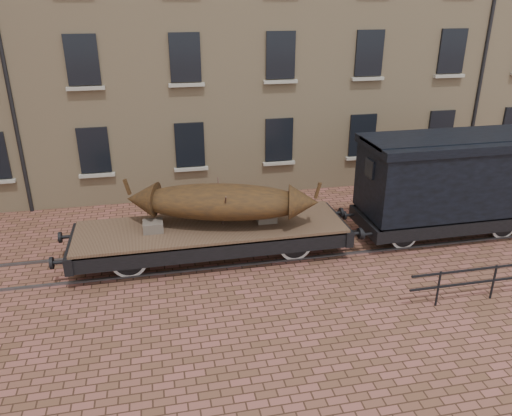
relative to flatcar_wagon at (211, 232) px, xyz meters
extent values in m
plane|color=brown|center=(2.36, 0.00, -0.85)|extent=(90.00, 90.00, 0.00)
cube|color=tan|center=(5.36, 10.00, 6.15)|extent=(40.00, 10.00, 14.00)
cube|color=black|center=(-3.64, 4.96, 1.35)|extent=(1.10, 0.12, 1.70)
cube|color=#A39F90|center=(-3.64, 4.90, 0.40)|extent=(1.30, 0.18, 0.12)
cube|color=black|center=(-0.14, 4.96, 1.35)|extent=(1.10, 0.12, 1.70)
cube|color=#A39F90|center=(-0.14, 4.90, 0.40)|extent=(1.30, 0.18, 0.12)
cube|color=black|center=(3.36, 4.96, 1.35)|extent=(1.10, 0.12, 1.70)
cube|color=#A39F90|center=(3.36, 4.90, 0.40)|extent=(1.30, 0.18, 0.12)
cube|color=black|center=(6.86, 4.96, 1.35)|extent=(1.10, 0.12, 1.70)
cube|color=#A39F90|center=(6.86, 4.90, 0.40)|extent=(1.30, 0.18, 0.12)
cube|color=black|center=(10.36, 4.96, 1.35)|extent=(1.10, 0.12, 1.70)
cube|color=#A39F90|center=(10.36, 4.90, 0.40)|extent=(1.30, 0.18, 0.12)
cube|color=#A39F90|center=(13.86, 4.90, 0.40)|extent=(1.30, 0.18, 0.12)
cube|color=black|center=(-3.64, 4.96, 4.55)|extent=(1.10, 0.12, 1.70)
cube|color=#A39F90|center=(-3.64, 4.90, 3.60)|extent=(1.30, 0.18, 0.12)
cube|color=black|center=(-0.14, 4.96, 4.55)|extent=(1.10, 0.12, 1.70)
cube|color=#A39F90|center=(-0.14, 4.90, 3.60)|extent=(1.30, 0.18, 0.12)
cube|color=black|center=(3.36, 4.96, 4.55)|extent=(1.10, 0.12, 1.70)
cube|color=#A39F90|center=(3.36, 4.90, 3.60)|extent=(1.30, 0.18, 0.12)
cube|color=black|center=(6.86, 4.96, 4.55)|extent=(1.10, 0.12, 1.70)
cube|color=#A39F90|center=(6.86, 4.90, 3.60)|extent=(1.30, 0.18, 0.12)
cube|color=black|center=(10.36, 4.96, 4.55)|extent=(1.10, 0.12, 1.70)
cube|color=#A39F90|center=(10.36, 4.90, 3.60)|extent=(1.30, 0.18, 0.12)
cylinder|color=black|center=(11.86, 4.95, 6.15)|extent=(0.14, 0.14, 14.00)
cube|color=#59595E|center=(2.36, -0.72, -0.82)|extent=(30.00, 0.08, 0.06)
cube|color=#59595E|center=(2.36, 0.72, -0.82)|extent=(30.00, 0.08, 0.06)
cylinder|color=black|center=(5.36, -3.80, -0.35)|extent=(0.06, 0.06, 1.00)
cylinder|color=black|center=(6.96, -3.80, -0.35)|extent=(0.06, 0.06, 1.00)
cube|color=brown|center=(0.00, 0.00, 0.15)|extent=(7.96, 2.34, 0.13)
cube|color=black|center=(0.00, -1.08, -0.10)|extent=(7.96, 0.17, 0.48)
cube|color=black|center=(0.00, 1.08, -0.10)|extent=(7.96, 0.17, 0.48)
cube|color=black|center=(-3.98, 0.00, -0.10)|extent=(0.23, 2.44, 0.48)
cylinder|color=black|center=(-4.28, -0.80, -0.10)|extent=(0.37, 0.11, 0.11)
cylinder|color=black|center=(-4.46, -0.80, -0.10)|extent=(0.08, 0.34, 0.34)
cylinder|color=black|center=(-4.28, 0.80, -0.10)|extent=(0.37, 0.11, 0.11)
cylinder|color=black|center=(-4.46, 0.80, -0.10)|extent=(0.08, 0.34, 0.34)
cube|color=black|center=(3.98, 0.00, -0.10)|extent=(0.23, 2.44, 0.48)
cylinder|color=black|center=(4.28, -0.80, -0.10)|extent=(0.37, 0.11, 0.11)
cylinder|color=black|center=(4.46, -0.80, -0.10)|extent=(0.08, 0.34, 0.34)
cylinder|color=black|center=(4.28, 0.80, -0.10)|extent=(0.37, 0.11, 0.11)
cylinder|color=black|center=(4.46, 0.80, -0.10)|extent=(0.08, 0.34, 0.34)
cylinder|color=black|center=(-2.44, 0.00, -0.34)|extent=(0.11, 2.02, 0.11)
cylinder|color=silver|center=(-2.44, -0.72, -0.34)|extent=(1.02, 0.07, 1.02)
cylinder|color=black|center=(-2.44, -0.72, -0.34)|extent=(0.84, 0.11, 0.84)
cube|color=black|center=(-2.44, -0.85, -0.08)|extent=(0.96, 0.08, 0.11)
cylinder|color=silver|center=(-2.44, 0.72, -0.34)|extent=(1.02, 0.07, 1.02)
cylinder|color=black|center=(-2.44, 0.72, -0.34)|extent=(0.84, 0.11, 0.84)
cube|color=black|center=(-2.44, 0.85, -0.08)|extent=(0.96, 0.08, 0.11)
cylinder|color=black|center=(2.44, 0.00, -0.34)|extent=(0.11, 2.02, 0.11)
cylinder|color=silver|center=(2.44, -0.72, -0.34)|extent=(1.02, 0.07, 1.02)
cylinder|color=black|center=(2.44, -0.72, -0.34)|extent=(0.84, 0.11, 0.84)
cube|color=black|center=(2.44, -0.85, -0.08)|extent=(0.96, 0.08, 0.11)
cylinder|color=silver|center=(2.44, 0.72, -0.34)|extent=(1.02, 0.07, 1.02)
cylinder|color=black|center=(2.44, 0.72, -0.34)|extent=(0.84, 0.11, 0.84)
cube|color=black|center=(2.44, 0.85, -0.08)|extent=(0.96, 0.08, 0.11)
cube|color=black|center=(0.00, 0.00, -0.26)|extent=(4.25, 0.06, 0.06)
cube|color=#6E6154|center=(-1.70, 0.00, 0.36)|extent=(0.58, 0.53, 0.30)
cube|color=#6E6154|center=(1.70, 0.00, 0.36)|extent=(0.58, 0.53, 0.30)
ellipsoid|color=#492D13|center=(0.35, 0.00, 0.96)|extent=(5.31, 2.82, 1.02)
cone|color=#492D13|center=(-1.97, 0.62, 1.00)|extent=(1.09, 1.16, 0.96)
cube|color=#492D13|center=(-2.36, 0.72, 1.38)|extent=(0.22, 0.15, 0.49)
cone|color=#492D13|center=(2.68, -0.62, 1.00)|extent=(1.09, 1.16, 0.96)
cube|color=#492D13|center=(3.06, -0.72, 1.38)|extent=(0.22, 0.15, 0.49)
cylinder|color=#463129|center=(0.35, -0.41, 0.83)|extent=(0.04, 0.87, 1.25)
cylinder|color=#463129|center=(0.35, 0.41, 0.83)|extent=(0.04, 0.87, 1.25)
cube|color=black|center=(7.79, -1.03, -0.19)|extent=(5.61, 0.15, 0.42)
cube|color=black|center=(7.79, 1.03, -0.19)|extent=(5.61, 0.15, 0.42)
cube|color=black|center=(4.98, 0.00, -0.19)|extent=(0.21, 2.24, 0.42)
cylinder|color=black|center=(4.56, -0.75, -0.19)|extent=(0.07, 0.30, 0.30)
cylinder|color=black|center=(4.56, 0.75, -0.19)|extent=(0.07, 0.30, 0.30)
cylinder|color=black|center=(6.01, 0.00, -0.40)|extent=(0.09, 1.78, 0.09)
cylinder|color=silver|center=(6.01, -0.72, -0.40)|extent=(0.90, 0.07, 0.90)
cylinder|color=black|center=(6.01, -0.72, -0.40)|extent=(0.74, 0.09, 0.74)
cylinder|color=silver|center=(6.01, 0.72, -0.40)|extent=(0.90, 0.07, 0.90)
cylinder|color=black|center=(6.01, 0.72, -0.40)|extent=(0.74, 0.09, 0.74)
cylinder|color=black|center=(9.56, 0.00, -0.40)|extent=(0.09, 1.78, 0.09)
cylinder|color=silver|center=(9.56, -0.72, -0.40)|extent=(0.90, 0.07, 0.90)
cylinder|color=black|center=(9.56, -0.72, -0.40)|extent=(0.74, 0.09, 0.74)
cylinder|color=silver|center=(9.56, 0.72, -0.40)|extent=(0.90, 0.07, 0.90)
cylinder|color=black|center=(9.56, 0.72, -0.40)|extent=(0.74, 0.09, 0.74)
cube|color=black|center=(7.79, 0.00, 1.16)|extent=(5.61, 2.24, 2.15)
cube|color=black|center=(7.79, 0.00, 2.37)|extent=(5.78, 2.38, 0.26)
cube|color=black|center=(7.79, 0.00, 2.47)|extent=(5.78, 1.59, 0.11)
cube|color=black|center=(4.96, 0.00, 1.68)|extent=(0.07, 0.56, 0.56)
camera|label=1|loc=(-1.49, -13.53, 6.57)|focal=35.00mm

